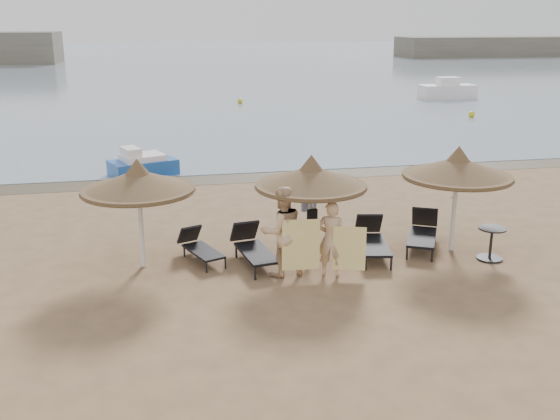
% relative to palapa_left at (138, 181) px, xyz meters
% --- Properties ---
extents(ground, '(160.00, 160.00, 0.00)m').
position_rel_palapa_left_xyz_m(ground, '(3.48, -1.40, -2.04)').
color(ground, olive).
rests_on(ground, ground).
extents(sea, '(200.00, 140.00, 0.03)m').
position_rel_palapa_left_xyz_m(sea, '(3.48, 78.60, -2.03)').
color(sea, slate).
rests_on(sea, ground).
extents(wet_sand_strip, '(200.00, 1.60, 0.01)m').
position_rel_palapa_left_xyz_m(wet_sand_strip, '(3.48, 8.00, -2.04)').
color(wet_sand_strip, '#48402F').
rests_on(wet_sand_strip, ground).
extents(palapa_left, '(2.59, 2.59, 2.57)m').
position_rel_palapa_left_xyz_m(palapa_left, '(0.00, 0.00, 0.00)').
color(palapa_left, silver).
rests_on(palapa_left, ground).
extents(palapa_center, '(2.61, 2.61, 2.59)m').
position_rel_palapa_left_xyz_m(palapa_center, '(3.88, -0.47, 0.02)').
color(palapa_center, silver).
rests_on(palapa_center, ground).
extents(palapa_right, '(2.66, 2.66, 2.64)m').
position_rel_palapa_left_xyz_m(palapa_right, '(7.52, -0.42, 0.06)').
color(palapa_right, silver).
rests_on(palapa_right, ground).
extents(lounger_far_left, '(1.08, 1.69, 0.72)m').
position_rel_palapa_left_xyz_m(lounger_far_left, '(1.31, 0.20, -1.72)').
color(lounger_far_left, black).
rests_on(lounger_far_left, ground).
extents(lounger_near_left, '(0.93, 2.01, 0.86)m').
position_rel_palapa_left_xyz_m(lounger_near_left, '(2.54, -0.24, -1.65)').
color(lounger_near_left, black).
rests_on(lounger_near_left, ground).
extents(lounger_near_right, '(1.00, 2.03, 0.87)m').
position_rel_palapa_left_xyz_m(lounger_near_right, '(5.48, -0.29, -1.65)').
color(lounger_near_right, black).
rests_on(lounger_near_right, ground).
extents(lounger_far_right, '(1.46, 2.03, 0.88)m').
position_rel_palapa_left_xyz_m(lounger_far_right, '(6.93, -0.02, -1.65)').
color(lounger_far_right, black).
rests_on(lounger_far_right, ground).
extents(side_table, '(0.66, 0.66, 0.79)m').
position_rel_palapa_left_xyz_m(side_table, '(8.15, -1.19, -1.67)').
color(side_table, black).
rests_on(side_table, ground).
extents(person_left, '(1.20, 0.88, 2.38)m').
position_rel_palapa_left_xyz_m(person_left, '(3.06, -1.12, -0.85)').
color(person_left, '#D5AC81').
rests_on(person_left, ground).
extents(person_right, '(1.08, 0.90, 2.01)m').
position_rel_palapa_left_xyz_m(person_right, '(4.12, -1.37, -1.04)').
color(person_right, '#D5AC81').
rests_on(person_right, ground).
extents(towel_left, '(0.83, 0.10, 1.17)m').
position_rel_palapa_left_xyz_m(towel_left, '(3.41, -1.47, -1.24)').
color(towel_left, yellow).
rests_on(towel_left, ground).
extents(towel_right, '(0.70, 0.24, 1.01)m').
position_rel_palapa_left_xyz_m(towel_right, '(4.47, -1.62, -1.34)').
color(towel_right, yellow).
rests_on(towel_right, ground).
extents(bag_patterned, '(0.34, 0.13, 0.43)m').
position_rel_palapa_left_xyz_m(bag_patterned, '(3.88, -0.29, -0.63)').
color(bag_patterned, white).
rests_on(bag_patterned, ground).
extents(bag_dark, '(0.26, 0.15, 0.35)m').
position_rel_palapa_left_xyz_m(bag_dark, '(3.88, -0.63, -0.88)').
color(bag_dark, black).
rests_on(bag_dark, ground).
extents(pedal_boat, '(2.66, 2.11, 1.08)m').
position_rel_palapa_left_xyz_m(pedal_boat, '(-0.09, 9.09, -1.64)').
color(pedal_boat, '#1D55B4').
rests_on(pedal_boat, ground).
extents(buoy_mid, '(0.35, 0.35, 0.35)m').
position_rel_palapa_left_xyz_m(buoy_mid, '(6.30, 28.79, -1.87)').
color(buoy_mid, yellow).
rests_on(buoy_mid, ground).
extents(buoy_right, '(0.37, 0.37, 0.37)m').
position_rel_palapa_left_xyz_m(buoy_right, '(18.80, 19.85, -1.86)').
color(buoy_right, yellow).
rests_on(buoy_right, ground).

